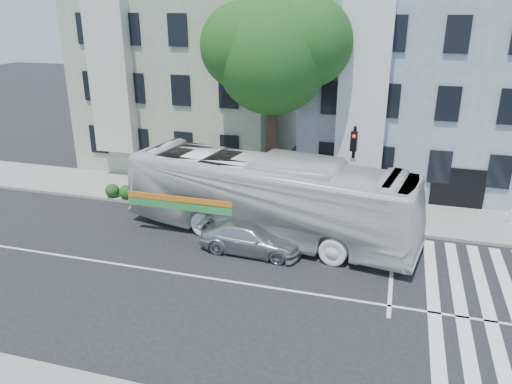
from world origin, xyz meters
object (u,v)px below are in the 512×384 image
at_px(fire_hydrant, 511,216).
at_px(traffic_signal, 353,160).
at_px(sedan, 251,238).
at_px(bus, 268,197).

bearing_deg(fire_hydrant, traffic_signal, -171.04).
relative_size(sedan, fire_hydrant, 6.38).
height_order(bus, traffic_signal, traffic_signal).
distance_m(bus, traffic_signal, 4.63).
xyz_separation_m(bus, fire_hydrant, (10.85, 4.17, -1.36)).
bearing_deg(bus, fire_hydrant, -59.04).
xyz_separation_m(sedan, traffic_signal, (3.63, 4.76, 2.32)).
height_order(bus, fire_hydrant, bus).
bearing_deg(traffic_signal, bus, -131.94).
xyz_separation_m(traffic_signal, fire_hydrant, (7.48, 1.18, -2.46)).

